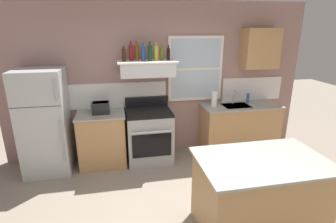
{
  "coord_description": "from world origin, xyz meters",
  "views": [
    {
      "loc": [
        -0.76,
        -2.33,
        2.26
      ],
      "look_at": [
        -0.05,
        1.2,
        1.1
      ],
      "focal_mm": 27.96,
      "sensor_mm": 36.0,
      "label": 1
    }
  ],
  "objects": [
    {
      "name": "sink_faucet",
      "position": [
        1.35,
        2.0,
        1.08
      ],
      "size": [
        0.03,
        0.17,
        0.28
      ],
      "color": "silver",
      "rests_on": "counter_right_with_sink"
    },
    {
      "name": "counter_left_of_stove",
      "position": [
        -1.05,
        1.9,
        0.46
      ],
      "size": [
        0.79,
        0.63,
        0.91
      ],
      "color": "tan",
      "rests_on": "ground_plane"
    },
    {
      "name": "toaster",
      "position": [
        -1.03,
        1.9,
        1.01
      ],
      "size": [
        0.3,
        0.2,
        0.19
      ],
      "color": "black",
      "rests_on": "counter_left_of_stove"
    },
    {
      "name": "range_hood_shelf",
      "position": [
        -0.25,
        1.96,
        1.62
      ],
      "size": [
        0.96,
        0.52,
        0.24
      ],
      "color": "silver"
    },
    {
      "name": "kitchen_island",
      "position": [
        0.74,
        -0.07,
        0.46
      ],
      "size": [
        1.4,
        0.9,
        0.91
      ],
      "color": "tan",
      "rests_on": "ground_plane"
    },
    {
      "name": "upper_cabinet_right",
      "position": [
        1.8,
        2.04,
        1.9
      ],
      "size": [
        0.64,
        0.32,
        0.7
      ],
      "color": "tan"
    },
    {
      "name": "dish_soap_bottle",
      "position": [
        1.63,
        2.0,
        1.0
      ],
      "size": [
        0.06,
        0.06,
        0.18
      ],
      "primitive_type": "cylinder",
      "color": "blue",
      "rests_on": "counter_right_with_sink"
    },
    {
      "name": "bottle_amber_wine",
      "position": [
        -0.4,
        2.01,
        1.87
      ],
      "size": [
        0.07,
        0.07,
        0.3
      ],
      "color": "brown",
      "rests_on": "range_hood_shelf"
    },
    {
      "name": "bottle_dark_green_wine",
      "position": [
        -0.2,
        1.92,
        1.87
      ],
      "size": [
        0.07,
        0.07,
        0.3
      ],
      "color": "#143819",
      "rests_on": "range_hood_shelf"
    },
    {
      "name": "paper_towel_roll",
      "position": [
        0.93,
        1.9,
        1.04
      ],
      "size": [
        0.11,
        0.11,
        0.27
      ],
      "primitive_type": "cylinder",
      "color": "white",
      "rests_on": "counter_right_with_sink"
    },
    {
      "name": "refrigerator",
      "position": [
        -1.9,
        1.84,
        0.84
      ],
      "size": [
        0.7,
        0.72,
        1.67
      ],
      "color": "#B7BABC",
      "rests_on": "ground_plane"
    },
    {
      "name": "bottle_blue_liqueur",
      "position": [
        -0.31,
        1.95,
        1.87
      ],
      "size": [
        0.07,
        0.07,
        0.29
      ],
      "color": "#1E478C",
      "rests_on": "range_hood_shelf"
    },
    {
      "name": "bottle_red_label_wine",
      "position": [
        -0.5,
        2.0,
        1.87
      ],
      "size": [
        0.07,
        0.07,
        0.31
      ],
      "color": "maroon",
      "rests_on": "range_hood_shelf"
    },
    {
      "name": "bottle_balsamic_dark",
      "position": [
        0.1,
        1.94,
        1.85
      ],
      "size": [
        0.06,
        0.06,
        0.24
      ],
      "color": "black",
      "rests_on": "range_hood_shelf"
    },
    {
      "name": "back_wall",
      "position": [
        0.03,
        2.23,
        1.35
      ],
      "size": [
        5.4,
        0.11,
        2.7
      ],
      "color": "gray",
      "rests_on": "ground_plane"
    },
    {
      "name": "bottle_champagne_gold_foil",
      "position": [
        -0.1,
        1.96,
        1.87
      ],
      "size": [
        0.08,
        0.08,
        0.29
      ],
      "color": "#B29333",
      "rests_on": "range_hood_shelf"
    },
    {
      "name": "stove_range",
      "position": [
        -0.25,
        1.86,
        0.46
      ],
      "size": [
        0.76,
        0.69,
        1.09
      ],
      "color": "#9EA0A5",
      "rests_on": "ground_plane"
    },
    {
      "name": "bottle_brown_stout",
      "position": [
        -0.62,
        1.94,
        1.85
      ],
      "size": [
        0.06,
        0.06,
        0.24
      ],
      "color": "#381E0F",
      "rests_on": "range_hood_shelf"
    },
    {
      "name": "bottle_olive_oil_square",
      "position": [
        -0.0,
        1.97,
        1.86
      ],
      "size": [
        0.06,
        0.06,
        0.26
      ],
      "color": "#4C601E",
      "rests_on": "range_hood_shelf"
    },
    {
      "name": "counter_right_with_sink",
      "position": [
        1.45,
        1.9,
        0.46
      ],
      "size": [
        1.43,
        0.63,
        0.91
      ],
      "color": "tan",
      "rests_on": "ground_plane"
    }
  ]
}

